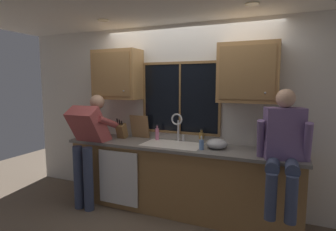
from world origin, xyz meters
TOP-DOWN VIEW (x-y plane):
  - back_wall at (0.00, 0.06)m, footprint 5.48×0.12m
  - ceiling_downlight_left at (-0.92, -0.60)m, footprint 0.14×0.14m
  - ceiling_downlight_right at (0.92, -0.60)m, footprint 0.14×0.14m
  - window_glass at (-0.08, -0.01)m, footprint 1.10×0.02m
  - window_frame_top at (-0.08, -0.02)m, footprint 1.17×0.02m
  - window_frame_bottom at (-0.08, -0.02)m, footprint 1.17×0.02m
  - window_frame_left at (-0.65, -0.02)m, footprint 0.03×0.02m
  - window_frame_right at (0.49, -0.02)m, footprint 0.04×0.02m
  - window_mullion_center at (-0.08, -0.02)m, footprint 0.02×0.02m
  - lower_cabinet_run at (0.00, -0.29)m, footprint 3.08×0.58m
  - countertop at (0.00, -0.31)m, footprint 3.14×0.62m
  - dishwasher_front at (-0.75, -0.61)m, footprint 0.60×0.02m
  - upper_cabinet_left at (-1.01, -0.17)m, footprint 0.71×0.36m
  - upper_cabinet_right at (0.86, -0.17)m, footprint 0.71×0.36m
  - sink at (-0.08, -0.30)m, footprint 0.80×0.46m
  - faucet at (-0.07, -0.12)m, footprint 0.18×0.09m
  - person_standing at (-1.21, -0.62)m, footprint 0.53×0.68m
  - person_sitting_on_counter at (1.29, -0.57)m, footprint 0.54×0.65m
  - knife_block at (-0.92, -0.22)m, footprint 0.12×0.18m
  - cutting_board at (-0.70, -0.09)m, footprint 0.29×0.09m
  - mixing_bowl at (0.52, -0.29)m, footprint 0.26×0.26m
  - soap_dispenser at (0.36, -0.42)m, footprint 0.06×0.07m
  - bottle_green_glass at (0.27, -0.11)m, footprint 0.07×0.07m
  - bottle_tall_clear at (-0.39, -0.12)m, footprint 0.05×0.05m

SIDE VIEW (x-z plane):
  - lower_cabinet_run at x=0.00m, z-range 0.00..0.88m
  - dishwasher_front at x=-0.75m, z-range 0.09..0.83m
  - sink at x=-0.08m, z-range 0.72..0.93m
  - countertop at x=0.00m, z-range 0.88..0.92m
  - person_standing at x=-1.21m, z-range 0.18..1.75m
  - mixing_bowl at x=0.52m, z-range 0.91..1.04m
  - soap_dispenser at x=0.36m, z-range 0.90..1.07m
  - bottle_green_glass at x=0.27m, z-range 0.90..1.10m
  - bottle_tall_clear at x=-0.39m, z-range 0.90..1.12m
  - knife_block at x=-0.92m, z-range 0.87..1.19m
  - window_frame_bottom at x=-0.08m, z-range 1.01..1.05m
  - cutting_board at x=-0.70m, z-range 0.92..1.26m
  - person_sitting_on_counter at x=1.29m, z-range 0.47..1.73m
  - faucet at x=-0.07m, z-range 0.97..1.37m
  - back_wall at x=0.00m, z-range 0.00..2.55m
  - window_glass at x=-0.08m, z-range 1.05..2.00m
  - window_frame_left at x=-0.65m, z-range 1.05..2.00m
  - window_frame_right at x=0.49m, z-range 1.05..2.00m
  - window_mullion_center at x=-0.08m, z-range 1.05..2.00m
  - upper_cabinet_left at x=-1.01m, z-range 1.50..2.22m
  - upper_cabinet_right at x=0.86m, z-range 1.50..2.22m
  - window_frame_top at x=-0.08m, z-range 2.00..2.04m
  - ceiling_downlight_left at x=-0.92m, z-range 2.54..2.55m
  - ceiling_downlight_right at x=0.92m, z-range 2.54..2.55m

